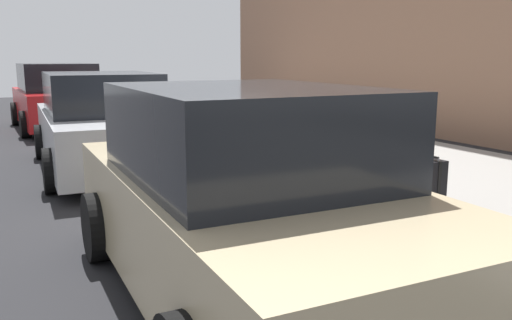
% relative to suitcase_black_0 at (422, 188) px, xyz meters
% --- Properties ---
extents(ground_plane, '(40.00, 40.00, 0.00)m').
position_rel_suitcase_black_0_xyz_m(ground_plane, '(3.59, 0.84, -0.47)').
color(ground_plane, black).
extents(sidewalk_curb, '(18.00, 5.00, 0.14)m').
position_rel_suitcase_black_0_xyz_m(sidewalk_curb, '(3.59, -1.66, -0.40)').
color(sidewalk_curb, gray).
rests_on(sidewalk_curb, ground_plane).
extents(suitcase_black_0, '(0.49, 0.25, 0.71)m').
position_rel_suitcase_black_0_xyz_m(suitcase_black_0, '(0.00, 0.00, 0.00)').
color(suitcase_black_0, black).
rests_on(suitcase_black_0, sidewalk_curb).
extents(suitcase_maroon_1, '(0.37, 0.21, 0.70)m').
position_rel_suitcase_black_0_xyz_m(suitcase_maroon_1, '(0.56, 0.06, -0.00)').
color(suitcase_maroon_1, maroon).
rests_on(suitcase_maroon_1, sidewalk_curb).
extents(suitcase_teal_2, '(0.36, 0.24, 0.92)m').
position_rel_suitcase_black_0_xyz_m(suitcase_teal_2, '(1.05, 0.04, 0.01)').
color(suitcase_teal_2, '#0F606B').
rests_on(suitcase_teal_2, sidewalk_curb).
extents(suitcase_navy_3, '(0.47, 0.26, 0.84)m').
position_rel_suitcase_black_0_xyz_m(suitcase_navy_3, '(1.58, 0.07, -0.07)').
color(suitcase_navy_3, navy).
rests_on(suitcase_navy_3, sidewalk_curb).
extents(suitcase_red_4, '(0.39, 0.20, 0.86)m').
position_rel_suitcase_black_0_xyz_m(suitcase_red_4, '(2.13, 0.01, -0.02)').
color(suitcase_red_4, red).
rests_on(suitcase_red_4, sidewalk_curb).
extents(suitcase_silver_5, '(0.49, 0.29, 0.92)m').
position_rel_suitcase_black_0_xyz_m(suitcase_silver_5, '(2.69, 0.07, -0.03)').
color(suitcase_silver_5, '#9EA0A8').
rests_on(suitcase_silver_5, sidewalk_curb).
extents(suitcase_olive_6, '(0.44, 0.25, 0.97)m').
position_rel_suitcase_black_0_xyz_m(suitcase_olive_6, '(3.28, 0.09, 0.03)').
color(suitcase_olive_6, '#59601E').
rests_on(suitcase_olive_6, sidewalk_curb).
extents(suitcase_black_7, '(0.39, 0.28, 0.86)m').
position_rel_suitcase_black_0_xyz_m(suitcase_black_7, '(3.82, 0.07, -0.03)').
color(suitcase_black_7, black).
rests_on(suitcase_black_7, sidewalk_curb).
extents(fire_hydrant, '(0.39, 0.21, 0.78)m').
position_rel_suitcase_black_0_xyz_m(fire_hydrant, '(4.79, 0.05, 0.08)').
color(fire_hydrant, '#D89E0C').
rests_on(fire_hydrant, sidewalk_curb).
extents(bollard_post, '(0.13, 0.13, 0.89)m').
position_rel_suitcase_black_0_xyz_m(bollard_post, '(5.40, 0.20, 0.11)').
color(bollard_post, '#333338').
rests_on(bollard_post, sidewalk_curb).
extents(parked_car_beige_0, '(4.24, 2.09, 1.65)m').
position_rel_suitcase_black_0_xyz_m(parked_car_beige_0, '(-0.65, 2.44, 0.30)').
color(parked_car_beige_0, tan).
rests_on(parked_car_beige_0, ground_plane).
extents(parked_car_silver_1, '(4.64, 2.20, 1.61)m').
position_rel_suitcase_black_0_xyz_m(parked_car_silver_1, '(4.88, 2.44, 0.29)').
color(parked_car_silver_1, '#B2B5BA').
rests_on(parked_car_silver_1, ground_plane).
extents(parked_car_red_2, '(4.36, 2.20, 1.70)m').
position_rel_suitcase_black_0_xyz_m(parked_car_red_2, '(10.65, 2.44, 0.33)').
color(parked_car_red_2, '#AD1619').
rests_on(parked_car_red_2, ground_plane).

